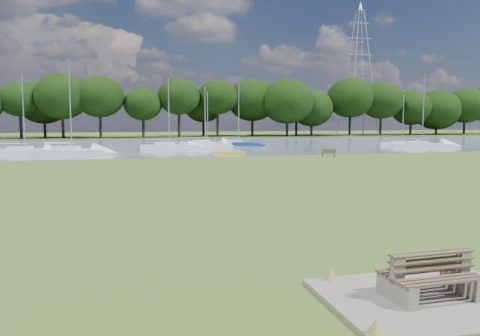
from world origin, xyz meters
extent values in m
plane|color=olive|center=(0.00, 0.00, 0.00)|extent=(220.00, 220.00, 0.00)
cube|color=slate|center=(0.00, 42.00, 0.00)|extent=(220.00, 40.00, 0.10)
cube|color=#4C6626|center=(0.00, 72.00, 0.00)|extent=(220.00, 20.00, 0.40)
cube|color=gray|center=(0.00, -14.00, 0.05)|extent=(4.20, 3.20, 0.10)
cube|color=gray|center=(-0.77, -14.02, 0.33)|extent=(0.26, 1.09, 0.45)
cube|color=gray|center=(-0.77, -14.02, 0.74)|extent=(0.23, 0.19, 0.57)
cube|color=gray|center=(0.77, -13.98, 0.33)|extent=(0.26, 1.09, 0.45)
cube|color=gray|center=(0.77, -13.98, 0.74)|extent=(0.23, 0.19, 0.57)
cube|color=brown|center=(0.01, -14.34, 0.57)|extent=(1.87, 0.47, 0.04)
cube|color=brown|center=(0.00, -14.08, 0.88)|extent=(1.86, 0.19, 0.45)
cube|color=brown|center=(-0.01, -13.66, 0.57)|extent=(1.87, 0.47, 0.04)
cube|color=brown|center=(0.00, -13.92, 0.88)|extent=(1.86, 0.19, 0.45)
cube|color=brown|center=(12.60, 19.42, 0.20)|extent=(0.15, 0.40, 0.40)
cube|color=brown|center=(13.71, 19.19, 0.20)|extent=(0.15, 0.40, 0.40)
cube|color=brown|center=(13.16, 19.30, 0.40)|extent=(1.36, 0.65, 0.04)
cube|color=brown|center=(13.12, 19.13, 0.61)|extent=(1.29, 0.31, 0.39)
cube|color=yellow|center=(4.52, 24.29, 0.21)|extent=(3.29, 1.64, 0.32)
cylinder|color=#A0A6B0|center=(41.09, 67.86, 13.30)|extent=(0.22, 0.22, 26.19)
cylinder|color=#A0A6B0|center=(45.37, 67.86, 13.30)|extent=(0.22, 0.22, 26.19)
cylinder|color=#A0A6B0|center=(41.09, 72.14, 13.30)|extent=(0.22, 0.22, 26.19)
cylinder|color=#A0A6B0|center=(45.37, 72.14, 13.30)|extent=(0.22, 0.22, 26.19)
cube|color=#A0A6B0|center=(43.23, 70.00, 17.23)|extent=(6.41, 0.14, 0.14)
cube|color=#A0A6B0|center=(43.23, 70.00, 20.63)|extent=(5.31, 0.14, 0.14)
cube|color=#A0A6B0|center=(43.23, 70.00, 23.77)|extent=(4.21, 0.14, 0.14)
cone|color=#A0A6B0|center=(43.23, 70.00, 27.31)|extent=(1.10, 1.10, 1.83)
cylinder|color=black|center=(-23.00, 68.00, 2.29)|extent=(0.55, 0.55, 4.17)
ellipsoid|color=black|center=(-23.00, 68.00, 7.39)|extent=(7.66, 7.66, 6.51)
cylinder|color=black|center=(-16.00, 68.00, 2.44)|extent=(0.55, 0.55, 4.49)
ellipsoid|color=black|center=(-16.00, 68.00, 7.93)|extent=(8.75, 8.75, 7.44)
cylinder|color=black|center=(-9.00, 68.00, 1.97)|extent=(0.55, 0.55, 3.54)
ellipsoid|color=black|center=(-9.00, 68.00, 6.30)|extent=(9.84, 9.84, 8.37)
cylinder|color=black|center=(-2.00, 68.00, 2.13)|extent=(0.55, 0.55, 3.86)
ellipsoid|color=black|center=(-2.00, 68.00, 6.85)|extent=(7.66, 7.66, 6.51)
cylinder|color=black|center=(5.00, 68.00, 2.29)|extent=(0.55, 0.55, 4.17)
ellipsoid|color=black|center=(5.00, 68.00, 7.39)|extent=(8.75, 8.75, 7.44)
cylinder|color=black|center=(12.00, 68.00, 2.44)|extent=(0.55, 0.55, 4.49)
ellipsoid|color=black|center=(12.00, 68.00, 7.93)|extent=(9.84, 9.84, 8.37)
cylinder|color=black|center=(19.00, 68.00, 1.97)|extent=(0.55, 0.55, 3.54)
ellipsoid|color=black|center=(19.00, 68.00, 6.30)|extent=(7.66, 7.66, 6.51)
cylinder|color=black|center=(26.00, 68.00, 2.13)|extent=(0.55, 0.55, 3.86)
ellipsoid|color=black|center=(26.00, 68.00, 6.85)|extent=(8.75, 8.75, 7.44)
cylinder|color=black|center=(33.00, 68.00, 2.29)|extent=(0.55, 0.55, 4.17)
ellipsoid|color=black|center=(33.00, 68.00, 7.39)|extent=(9.84, 9.84, 8.37)
cylinder|color=black|center=(40.00, 68.00, 2.44)|extent=(0.55, 0.55, 4.49)
ellipsoid|color=black|center=(40.00, 68.00, 7.93)|extent=(7.66, 7.66, 6.51)
cylinder|color=black|center=(47.00, 68.00, 1.97)|extent=(0.55, 0.55, 3.54)
ellipsoid|color=black|center=(47.00, 68.00, 6.30)|extent=(8.75, 8.75, 7.44)
cylinder|color=black|center=(54.00, 68.00, 2.13)|extent=(0.55, 0.55, 3.86)
ellipsoid|color=black|center=(54.00, 68.00, 6.85)|extent=(9.84, 9.84, 8.37)
cylinder|color=black|center=(61.00, 68.00, 2.29)|extent=(0.55, 0.55, 4.17)
ellipsoid|color=black|center=(61.00, 68.00, 7.39)|extent=(7.66, 7.66, 6.51)
cylinder|color=black|center=(68.00, 68.00, 2.44)|extent=(0.55, 0.55, 4.49)
ellipsoid|color=black|center=(68.00, 68.00, 7.93)|extent=(8.75, 8.75, 7.44)
cube|color=white|center=(31.23, 30.40, 0.40)|extent=(7.55, 4.73, 0.69)
cube|color=white|center=(30.69, 30.63, 0.81)|extent=(2.99, 2.48, 0.44)
cylinder|color=#A5A8AD|center=(31.23, 30.40, 4.99)|extent=(0.12, 0.12, 8.88)
cube|color=white|center=(-0.58, 33.96, 0.43)|extent=(6.77, 1.91, 0.77)
cube|color=white|center=(-1.12, 33.96, 0.90)|extent=(2.37, 1.49, 0.49)
cylinder|color=#A5A8AD|center=(-0.58, 33.96, 4.54)|extent=(0.13, 0.13, 7.89)
cube|color=white|center=(4.76, 39.69, 0.41)|extent=(7.15, 3.03, 0.73)
cube|color=white|center=(4.21, 39.78, 0.85)|extent=(2.64, 1.90, 0.47)
cylinder|color=#A5A8AD|center=(4.76, 39.69, 4.23)|extent=(0.12, 0.12, 7.33)
cube|color=white|center=(-15.74, 30.19, 0.40)|extent=(6.80, 2.99, 0.70)
cube|color=white|center=(-16.25, 30.28, 0.82)|extent=(2.52, 1.83, 0.45)
cylinder|color=#A5A8AD|center=(-15.74, 30.19, 4.36)|extent=(0.12, 0.12, 7.63)
cube|color=white|center=(4.30, 35.29, 0.35)|extent=(5.84, 3.10, 0.60)
cube|color=white|center=(3.86, 35.16, 0.71)|extent=(2.24, 1.74, 0.38)
cylinder|color=#A5A8AD|center=(4.30, 35.29, 3.72)|extent=(0.10, 0.10, 6.49)
cube|color=navy|center=(9.15, 38.87, 0.42)|extent=(5.89, 3.03, 0.73)
cube|color=white|center=(8.71, 38.99, 0.86)|extent=(2.24, 1.73, 0.47)
cylinder|color=#A5A8AD|center=(9.15, 38.87, 4.48)|extent=(0.13, 0.13, 7.82)
cube|color=white|center=(30.31, 33.36, 0.35)|extent=(5.81, 3.58, 0.61)
cube|color=white|center=(29.90, 33.53, 0.72)|extent=(2.29, 1.89, 0.39)
cylinder|color=#A5A8AD|center=(30.31, 33.36, 3.66)|extent=(0.10, 0.10, 6.35)
cube|color=white|center=(-11.03, 28.74, 0.42)|extent=(7.44, 4.04, 0.74)
cube|color=white|center=(-11.58, 28.91, 0.87)|extent=(2.86, 2.25, 0.47)
cylinder|color=#A5A8AD|center=(-11.03, 28.74, 5.17)|extent=(0.13, 0.13, 9.19)
camera|label=1|loc=(-5.94, -21.90, 3.68)|focal=35.00mm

